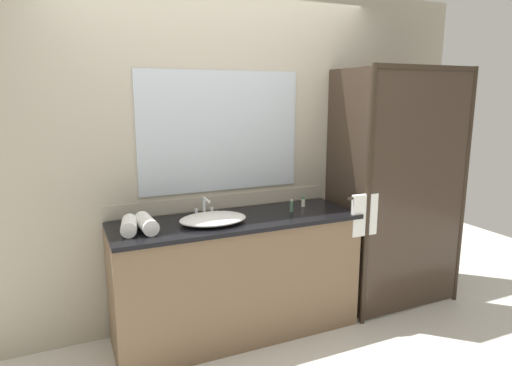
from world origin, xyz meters
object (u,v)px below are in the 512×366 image
rolled_towel_near_edge (129,226)px  rolled_towel_middle (147,223)px  faucet (205,210)px  amenity_bottle_shampoo (303,202)px  sink_basin (213,219)px  amenity_bottle_body_wash (291,206)px

rolled_towel_near_edge → rolled_towel_middle: 0.11m
rolled_towel_near_edge → faucet: bearing=18.0°
amenity_bottle_shampoo → rolled_towel_near_edge: 1.38m
sink_basin → amenity_bottle_shampoo: 0.82m
faucet → rolled_towel_middle: bearing=-157.2°
amenity_bottle_body_wash → rolled_towel_near_edge: rolled_towel_near_edge is taller
faucet → rolled_towel_near_edge: 0.60m
faucet → amenity_bottle_body_wash: (0.64, -0.16, -0.00)m
amenity_bottle_body_wash → rolled_towel_middle: (-1.10, -0.03, 0.01)m
sink_basin → amenity_bottle_shampoo: size_ratio=6.08×
amenity_bottle_shampoo → faucet: bearing=176.6°
rolled_towel_middle → faucet: bearing=22.8°
faucet → rolled_towel_near_edge: faucet is taller
sink_basin → rolled_towel_middle: rolled_towel_middle is taller
amenity_bottle_shampoo → amenity_bottle_body_wash: (-0.17, -0.11, 0.01)m
amenity_bottle_shampoo → amenity_bottle_body_wash: size_ratio=0.81×
sink_basin → rolled_towel_middle: bearing=-180.0°
faucet → rolled_towel_middle: 0.50m
sink_basin → rolled_towel_near_edge: bearing=179.2°
faucet → amenity_bottle_body_wash: size_ratio=1.77×
sink_basin → rolled_towel_near_edge: size_ratio=2.07×
amenity_bottle_body_wash → sink_basin: bearing=-176.9°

